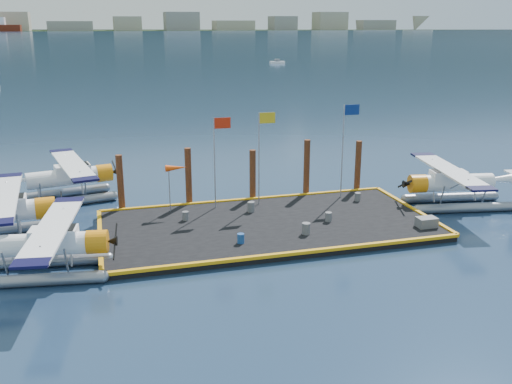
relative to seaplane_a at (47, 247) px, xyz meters
The scene contains 23 objects.
ground 13.11m from the seaplane_a, 15.82° to the left, with size 4000.00×4000.00×0.00m, color #1A2F4E.
dock 13.09m from the seaplane_a, 15.82° to the left, with size 20.00×10.00×0.40m, color black.
dock_bumpers 13.07m from the seaplane_a, 15.82° to the left, with size 20.25×10.25×0.18m, color #EBA00D, non-canonical shape.
far_backdrop 1759.29m from the seaplane_a, 81.75° to the left, with size 3050.00×2050.00×810.00m.
seaplane_a is the anchor object (origin of this frame).
seaplane_c 12.77m from the seaplane_a, 87.69° to the left, with size 9.50×10.35×3.66m.
seaplane_d 26.33m from the seaplane_a, ahead, with size 9.34×10.24×3.62m.
drum_0 9.46m from the seaplane_a, 34.87° to the left, with size 0.40×0.40×0.56m, color #5C5D61.
drum_1 14.18m from the seaplane_a, ahead, with size 0.48×0.48×0.67m, color #5C5D61.
drum_2 16.49m from the seaplane_a, ahead, with size 0.41×0.41×0.58m, color #5C5D61.
drum_3 10.17m from the seaplane_a, ahead, with size 0.39×0.39×0.55m, color navy.
drum_4 20.77m from the seaplane_a, 17.43° to the left, with size 0.40×0.40×0.57m, color #5C5D61.
drum_5 13.48m from the seaplane_a, 26.01° to the left, with size 0.47×0.47×0.67m, color #5C5D61.
crate 21.55m from the seaplane_a, ahead, with size 1.18×0.79×0.59m, color #5C5D61.
flagpole_red 12.93m from the seaplane_a, 35.67° to the left, with size 1.14×0.08×6.00m.
flagpole_yellow 15.43m from the seaplane_a, 29.05° to the left, with size 1.14×0.08×6.20m.
flagpole_blue 20.83m from the seaplane_a, 20.92° to the left, with size 1.14×0.08×6.50m.
windsock 10.64m from the seaplane_a, 44.40° to the left, with size 1.40×0.44×3.12m.
piling_0 9.83m from the seaplane_a, 65.75° to the left, with size 0.44×0.44×4.00m, color #441F13.
piling_1 12.38m from the seaplane_a, 46.37° to the left, with size 0.44×0.44×4.20m, color #441F13.
piling_2 15.82m from the seaplane_a, 34.48° to the left, with size 0.44×0.44×3.80m, color #441F13.
piling_3 19.25m from the seaplane_a, 27.72° to the left, with size 0.44×0.44×4.30m, color #441F13.
piling_4 22.86m from the seaplane_a, 23.05° to the left, with size 0.44×0.44×4.00m, color #441F13.
Camera 1 is at (-9.56, -31.65, 12.24)m, focal length 40.00 mm.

